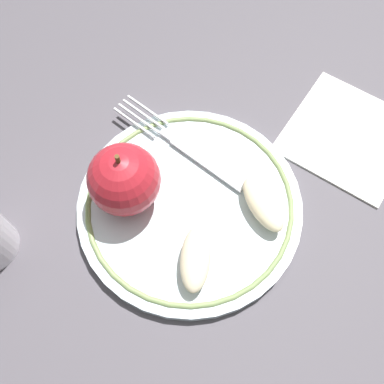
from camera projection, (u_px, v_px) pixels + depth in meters
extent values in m
plane|color=#4B464D|center=(201.00, 218.00, 0.47)|extent=(2.00, 2.00, 0.00)
cylinder|color=silver|center=(192.00, 203.00, 0.47)|extent=(0.25, 0.25, 0.01)
torus|color=#7A9056|center=(192.00, 201.00, 0.47)|extent=(0.23, 0.23, 0.01)
sphere|color=#AD1E28|center=(124.00, 180.00, 0.43)|extent=(0.08, 0.08, 0.08)
cylinder|color=brown|center=(118.00, 159.00, 0.39)|extent=(0.00, 0.00, 0.01)
ellipsoid|color=beige|center=(195.00, 259.00, 0.42)|extent=(0.07, 0.07, 0.02)
ellipsoid|color=beige|center=(263.00, 204.00, 0.45)|extent=(0.07, 0.05, 0.02)
cube|color=silver|center=(207.00, 163.00, 0.48)|extent=(0.10, 0.02, 0.00)
cube|color=silver|center=(167.00, 135.00, 0.50)|extent=(0.02, 0.01, 0.00)
cube|color=silver|center=(148.00, 110.00, 0.51)|extent=(0.06, 0.01, 0.00)
cube|color=silver|center=(143.00, 114.00, 0.51)|extent=(0.06, 0.01, 0.00)
cube|color=silver|center=(139.00, 118.00, 0.51)|extent=(0.06, 0.01, 0.00)
cube|color=silver|center=(134.00, 123.00, 0.51)|extent=(0.06, 0.01, 0.00)
cube|color=white|center=(349.00, 134.00, 0.51)|extent=(0.16, 0.16, 0.01)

